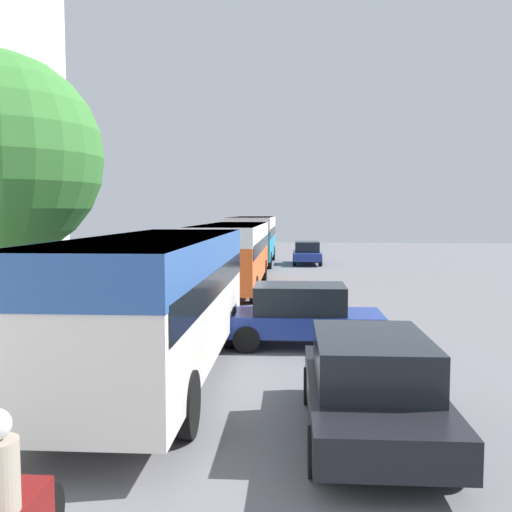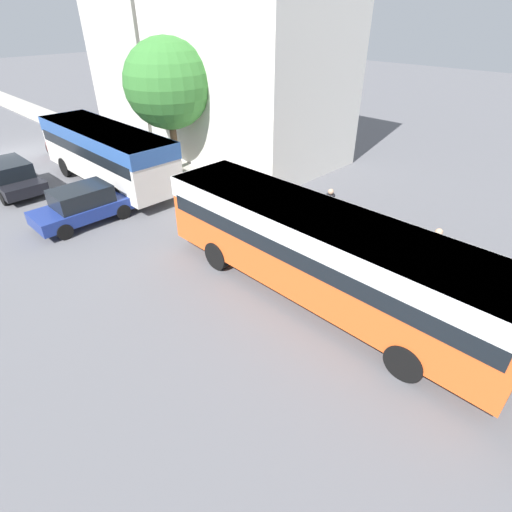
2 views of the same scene
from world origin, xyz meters
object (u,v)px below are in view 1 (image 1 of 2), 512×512
object	(u,v)px
car_distant	(300,314)
pedestrian_near_curb	(172,259)
pedestrian_walking_away	(135,270)
bus_lead	(157,287)
bus_third_in_line	(253,233)
bus_following	(233,247)
car_far_curb	(307,252)
car_crossing	(371,384)

from	to	relation	value
car_distant	pedestrian_near_curb	xyz separation A→B (m)	(-5.80, 12.15, 0.33)
pedestrian_walking_away	bus_lead	bearing A→B (deg)	-72.10
bus_third_in_line	bus_following	bearing A→B (deg)	-90.02
bus_following	car_far_curb	xyz separation A→B (m)	(3.43, 12.21, -1.08)
bus_lead	pedestrian_walking_away	xyz separation A→B (m)	(-3.51, 10.86, -0.82)
bus_third_in_line	pedestrian_near_curb	world-z (taller)	bus_third_in_line
car_distant	car_crossing	bearing A→B (deg)	9.83
car_crossing	car_distant	distance (m)	5.78
car_crossing	pedestrian_near_curb	bearing A→B (deg)	110.84
car_far_curb	pedestrian_walking_away	size ratio (longest dim) A/B	2.39
pedestrian_walking_away	car_distant	bearing A→B (deg)	-50.77
car_crossing	car_far_curb	bearing A→B (deg)	90.55
car_crossing	pedestrian_near_curb	xyz separation A→B (m)	(-6.79, 17.84, 0.33)
car_distant	pedestrian_walking_away	world-z (taller)	pedestrian_walking_away
bus_lead	car_far_curb	world-z (taller)	bus_lead
bus_lead	bus_third_in_line	bearing A→B (deg)	89.70
car_crossing	car_far_curb	distance (m)	27.93
bus_following	car_distant	distance (m)	10.44
bus_third_in_line	pedestrian_walking_away	distance (m)	14.83
bus_third_in_line	pedestrian_near_curb	distance (m)	10.48
bus_third_in_line	pedestrian_walking_away	size ratio (longest dim) A/B	5.55
car_far_curb	pedestrian_walking_away	distance (m)	16.10
bus_third_in_line	car_far_curb	bearing A→B (deg)	1.89
bus_lead	pedestrian_walking_away	world-z (taller)	bus_lead
bus_third_in_line	car_far_curb	distance (m)	3.63
bus_third_in_line	pedestrian_walking_away	xyz separation A→B (m)	(-3.64, -14.35, -0.92)
bus_following	car_crossing	xyz separation A→B (m)	(3.70, -15.72, -1.05)
car_crossing	bus_lead	bearing A→B (deg)	145.74
bus_following	car_far_curb	bearing A→B (deg)	74.31
pedestrian_near_curb	bus_following	bearing A→B (deg)	-34.42
pedestrian_walking_away	bus_following	bearing A→B (deg)	31.81
car_distant	pedestrian_walking_away	xyz separation A→B (m)	(-6.35, 7.77, 0.25)
bus_following	bus_third_in_line	xyz separation A→B (m)	(0.00, 12.10, 0.12)
car_far_curb	pedestrian_walking_away	world-z (taller)	pedestrian_walking_away
bus_lead	bus_following	bearing A→B (deg)	89.44
bus_third_in_line	car_distant	size ratio (longest dim) A/B	2.36
bus_following	car_distant	world-z (taller)	bus_following
car_far_curb	bus_third_in_line	bearing A→B (deg)	-178.11
pedestrian_near_curb	pedestrian_walking_away	size ratio (longest dim) A/B	1.08
bus_lead	car_crossing	distance (m)	4.75
car_far_curb	car_distant	distance (m)	22.25
car_crossing	car_far_curb	size ratio (longest dim) A/B	1.07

